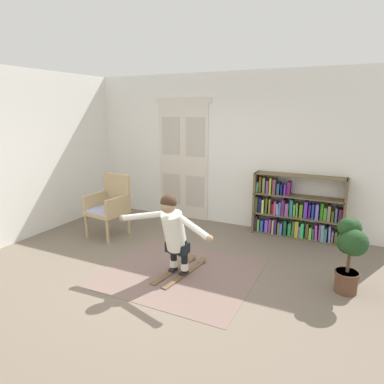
{
  "coord_description": "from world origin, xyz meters",
  "views": [
    {
      "loc": [
        2.14,
        -3.54,
        2.22
      ],
      "look_at": [
        0.05,
        0.75,
        1.05
      ],
      "focal_mm": 31.6,
      "sensor_mm": 36.0,
      "label": 1
    }
  ],
  "objects_px": {
    "potted_plant": "(350,246)",
    "person_skier": "(173,230)",
    "bookshelf": "(294,211)",
    "wicker_chair": "(110,204)",
    "skis_pair": "(181,271)"
  },
  "relations": [
    {
      "from": "wicker_chair",
      "to": "person_skier",
      "type": "xyz_separation_m",
      "value": [
        1.79,
        -0.9,
        0.1
      ]
    },
    {
      "from": "wicker_chair",
      "to": "person_skier",
      "type": "distance_m",
      "value": 2.01
    },
    {
      "from": "skis_pair",
      "to": "potted_plant",
      "type": "bearing_deg",
      "value": 12.06
    },
    {
      "from": "wicker_chair",
      "to": "skis_pair",
      "type": "relative_size",
      "value": 1.1
    },
    {
      "from": "bookshelf",
      "to": "skis_pair",
      "type": "height_order",
      "value": "bookshelf"
    },
    {
      "from": "bookshelf",
      "to": "potted_plant",
      "type": "distance_m",
      "value": 1.91
    },
    {
      "from": "potted_plant",
      "to": "skis_pair",
      "type": "distance_m",
      "value": 2.22
    },
    {
      "from": "bookshelf",
      "to": "person_skier",
      "type": "distance_m",
      "value": 2.57
    },
    {
      "from": "potted_plant",
      "to": "wicker_chair",
      "type": "bearing_deg",
      "value": 175.73
    },
    {
      "from": "bookshelf",
      "to": "wicker_chair",
      "type": "bearing_deg",
      "value": -155.33
    },
    {
      "from": "potted_plant",
      "to": "person_skier",
      "type": "xyz_separation_m",
      "value": [
        -2.11,
        -0.61,
        0.07
      ]
    },
    {
      "from": "wicker_chair",
      "to": "skis_pair",
      "type": "xyz_separation_m",
      "value": [
        1.81,
        -0.74,
        -0.56
      ]
    },
    {
      "from": "wicker_chair",
      "to": "potted_plant",
      "type": "bearing_deg",
      "value": -4.27
    },
    {
      "from": "skis_pair",
      "to": "person_skier",
      "type": "relative_size",
      "value": 0.68
    },
    {
      "from": "wicker_chair",
      "to": "potted_plant",
      "type": "height_order",
      "value": "wicker_chair"
    }
  ]
}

